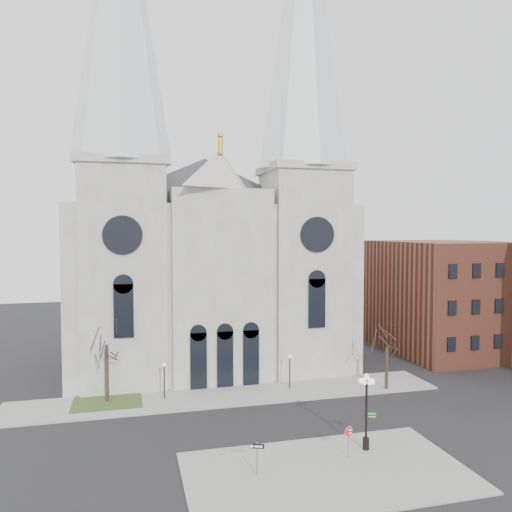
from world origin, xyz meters
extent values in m
plane|color=black|center=(0.00, 0.00, 0.00)|extent=(160.00, 160.00, 0.00)
cube|color=gray|center=(3.00, -5.00, 0.07)|extent=(18.00, 10.00, 0.14)
cube|color=gray|center=(0.00, 11.00, 0.07)|extent=(40.00, 6.00, 0.14)
cube|color=#2C461E|center=(-11.00, 12.00, 0.09)|extent=(6.00, 5.00, 0.18)
cube|color=gray|center=(0.00, 26.00, 9.00)|extent=(30.00, 24.00, 18.00)
pyramid|color=#2D3035|center=(0.00, 26.00, 24.00)|extent=(33.00, 26.40, 6.00)
cube|color=gray|center=(-9.50, 17.50, 11.00)|extent=(8.00, 8.00, 22.00)
cylinder|color=black|center=(-9.50, 13.45, 15.00)|extent=(3.60, 0.30, 3.60)
cube|color=gray|center=(9.50, 17.50, 11.00)|extent=(8.00, 8.00, 22.00)
cone|color=silver|center=(9.50, 17.50, 38.00)|extent=(9.92, 9.92, 32.00)
cylinder|color=black|center=(9.50, 13.45, 15.00)|extent=(3.60, 0.30, 3.60)
cube|color=gray|center=(0.00, 16.00, 9.75)|extent=(10.00, 5.00, 19.50)
pyramid|color=gray|center=(0.00, 16.00, 21.50)|extent=(11.00, 5.00, 4.00)
cube|color=brown|center=(30.00, 22.00, 7.00)|extent=(14.00, 18.00, 14.00)
cylinder|color=#2D2119|center=(-11.00, 12.00, 2.62)|extent=(0.32, 0.32, 5.25)
cylinder|color=#2D2119|center=(15.00, 9.00, 2.10)|extent=(0.32, 0.32, 4.20)
cylinder|color=black|center=(-6.00, 11.50, 1.64)|extent=(0.12, 0.12, 3.00)
sphere|color=white|center=(-6.00, 11.50, 3.24)|extent=(0.32, 0.32, 0.32)
cylinder|color=black|center=(6.00, 11.50, 1.64)|extent=(0.12, 0.12, 3.00)
sphere|color=white|center=(6.00, 11.50, 3.24)|extent=(0.32, 0.32, 0.32)
cylinder|color=slate|center=(5.18, -3.51, 1.18)|extent=(0.08, 0.08, 2.08)
cylinder|color=red|center=(5.18, -3.51, 1.91)|extent=(0.73, 0.07, 0.72)
cylinder|color=white|center=(5.18, -3.51, 1.91)|extent=(0.78, 0.05, 0.78)
cube|color=white|center=(5.18, -3.51, 2.02)|extent=(0.40, 0.04, 0.09)
cube|color=white|center=(5.18, -3.51, 1.79)|extent=(0.45, 0.04, 0.09)
cylinder|color=black|center=(6.89, -2.72, 2.51)|extent=(0.16, 0.16, 4.73)
cylinder|color=black|center=(6.89, -2.72, 0.55)|extent=(0.45, 0.45, 0.82)
sphere|color=white|center=(6.89, -2.72, 5.34)|extent=(0.33, 0.33, 0.33)
cylinder|color=slate|center=(-1.39, -4.32, 1.18)|extent=(0.09, 0.09, 2.08)
cube|color=black|center=(-1.39, -4.32, 1.97)|extent=(0.88, 0.32, 0.30)
cylinder|color=slate|center=(7.39, -1.78, 1.31)|extent=(0.10, 0.10, 2.34)
cube|color=#0D5D18|center=(7.73, -1.93, 2.32)|extent=(0.62, 0.28, 0.16)
cube|color=#0D5D18|center=(7.73, -1.93, 2.10)|extent=(0.62, 0.28, 0.16)
camera|label=1|loc=(-9.05, -33.79, 15.46)|focal=35.00mm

